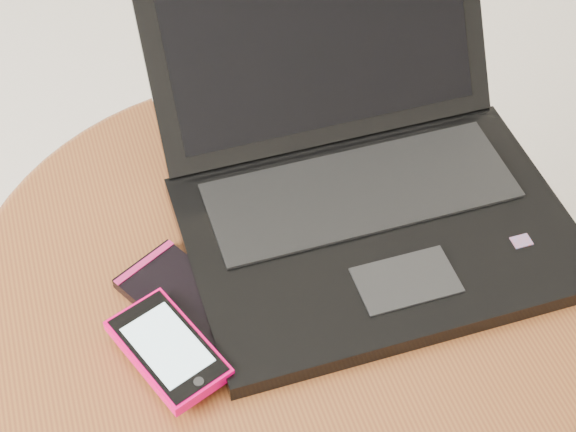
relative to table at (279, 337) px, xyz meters
name	(u,v)px	position (x,y,z in m)	size (l,w,h in m)	color
table	(279,337)	(0.00, 0.00, 0.00)	(0.57, 0.57, 0.45)	#4E2C13
laptop	(361,174)	(0.10, 0.06, 0.13)	(0.35, 0.36, 0.20)	black
phone_black	(187,301)	(-0.08, -0.01, 0.10)	(0.12, 0.14, 0.01)	black
phone_pink	(168,349)	(-0.11, -0.06, 0.11)	(0.09, 0.12, 0.01)	#EE0059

